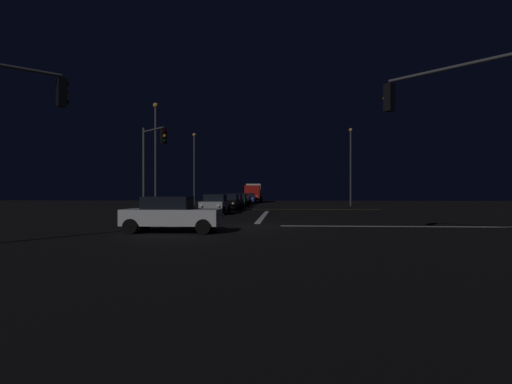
% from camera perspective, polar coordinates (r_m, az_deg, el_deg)
% --- Properties ---
extents(ground, '(120.00, 120.00, 0.10)m').
position_cam_1_polar(ground, '(21.98, -0.09, -4.74)').
color(ground, black).
extents(stop_line_north, '(0.35, 14.83, 0.01)m').
position_cam_1_polar(stop_line_north, '(30.58, 0.99, -3.29)').
color(stop_line_north, white).
rests_on(stop_line_north, ground).
extents(centre_line_ns, '(22.00, 0.15, 0.01)m').
position_cam_1_polar(centre_line_ns, '(42.15, 1.74, -2.37)').
color(centre_line_ns, yellow).
rests_on(centre_line_ns, ground).
extents(crosswalk_bar_east, '(14.83, 0.40, 0.01)m').
position_cam_1_polar(crosswalk_bar_east, '(23.10, 22.15, -4.38)').
color(crosswalk_bar_east, white).
rests_on(crosswalk_bar_east, ground).
extents(sedan_silver, '(2.02, 4.33, 1.57)m').
position_cam_1_polar(sedan_silver, '(33.43, -5.61, -1.64)').
color(sedan_silver, '#B7B7BC').
rests_on(sedan_silver, ground).
extents(sedan_black, '(2.02, 4.33, 1.57)m').
position_cam_1_polar(sedan_black, '(39.48, -3.71, -1.38)').
color(sedan_black, black).
rests_on(sedan_black, ground).
extents(sedan_red, '(2.02, 4.33, 1.57)m').
position_cam_1_polar(sedan_red, '(44.98, -3.07, -1.20)').
color(sedan_red, maroon).
rests_on(sedan_red, ground).
extents(sedan_green, '(2.02, 4.33, 1.57)m').
position_cam_1_polar(sedan_green, '(50.89, -2.33, -1.05)').
color(sedan_green, '#14512D').
rests_on(sedan_green, ground).
extents(sedan_gray, '(2.02, 4.33, 1.57)m').
position_cam_1_polar(sedan_gray, '(57.10, -1.78, -0.93)').
color(sedan_gray, slate).
rests_on(sedan_gray, ground).
extents(sedan_blue, '(2.02, 4.33, 1.57)m').
position_cam_1_polar(sedan_blue, '(63.80, -0.91, -0.83)').
color(sedan_blue, navy).
rests_on(sedan_blue, ground).
extents(box_truck, '(2.68, 8.28, 3.08)m').
position_cam_1_polar(box_truck, '(70.40, -0.29, -0.01)').
color(box_truck, red).
rests_on(box_truck, ground).
extents(sedan_white_crossing, '(4.33, 2.02, 1.57)m').
position_cam_1_polar(sedan_white_crossing, '(18.83, -11.46, -2.95)').
color(sedan_white_crossing, silver).
rests_on(sedan_white_crossing, ground).
extents(traffic_signal_se, '(3.84, 3.84, 6.32)m').
position_cam_1_polar(traffic_signal_se, '(15.78, 26.71, 9.60)').
color(traffic_signal_se, '#4C4C51').
rests_on(traffic_signal_se, ground).
extents(traffic_signal_nw, '(2.46, 2.46, 6.59)m').
position_cam_1_polar(traffic_signal_nw, '(31.62, -14.03, 4.91)').
color(traffic_signal_nw, '#4C4C51').
rests_on(traffic_signal_nw, ground).
extents(traffic_signal_sw, '(2.57, 2.57, 6.41)m').
position_cam_1_polar(traffic_signal_sw, '(16.95, -31.02, 8.77)').
color(traffic_signal_sw, '#4C4C51').
rests_on(traffic_signal_sw, ground).
extents(streetlamp_left_far, '(0.44, 0.44, 9.16)m').
position_cam_1_polar(streetlamp_left_far, '(53.39, -8.40, 3.80)').
color(streetlamp_left_far, '#424247').
rests_on(streetlamp_left_far, ground).
extents(streetlamp_right_far, '(0.44, 0.44, 9.59)m').
position_cam_1_polar(streetlamp_right_far, '(52.88, 12.76, 4.07)').
color(streetlamp_right_far, '#424247').
rests_on(streetlamp_right_far, ground).
extents(streetlamp_left_near, '(0.44, 0.44, 9.59)m').
position_cam_1_polar(streetlamp_left_near, '(37.97, -13.51, 5.66)').
color(streetlamp_left_near, '#424247').
rests_on(streetlamp_left_near, ground).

